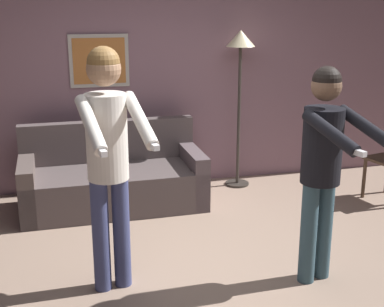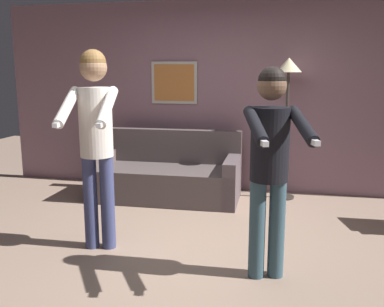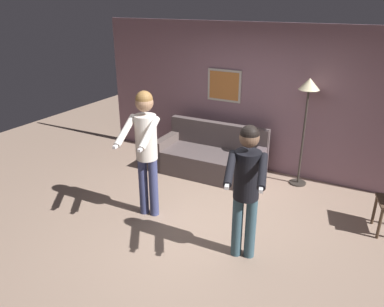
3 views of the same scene
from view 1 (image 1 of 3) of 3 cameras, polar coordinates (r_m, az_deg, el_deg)
The scene contains 6 objects.
ground_plane at distance 4.52m, azimuth 2.04°, elevation -12.23°, with size 12.00×12.00×0.00m, color gray.
back_wall_assembly at distance 6.24m, azimuth -3.51°, elevation 8.33°, with size 6.40×0.09×2.60m.
couch at distance 5.78m, azimuth -8.44°, elevation -2.92°, with size 1.92×0.90×0.87m.
torchiere_lamp at distance 6.13m, azimuth 5.17°, elevation 10.11°, with size 0.33×0.33×1.82m.
person_standing_left at distance 3.87m, azimuth -8.96°, elevation 0.80°, with size 0.52×0.75×1.84m.
person_standing_right at distance 4.10m, azimuth 13.85°, elevation -0.25°, with size 0.56×0.74×1.69m.
Camera 1 is at (-1.08, -3.83, 2.15)m, focal length 50.00 mm.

